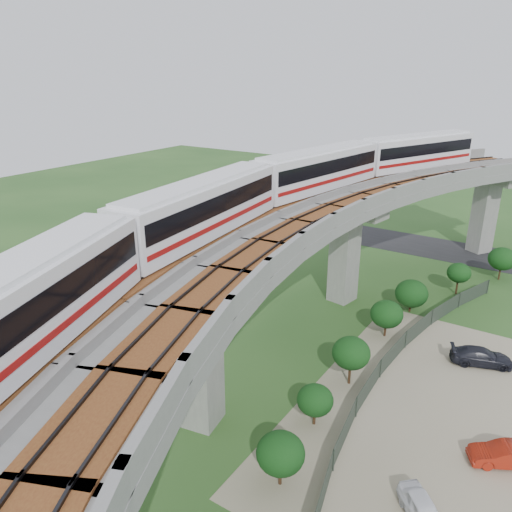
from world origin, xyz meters
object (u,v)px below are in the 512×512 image
object	(u,v)px
car_red	(505,455)
car_dark	(481,357)
car_white	(423,511)
metro_train	(288,191)

from	to	relation	value
car_red	car_dark	world-z (taller)	car_dark
car_white	car_red	xyz separation A→B (m)	(2.71, 6.20, 0.03)
metro_train	car_dark	xyz separation A→B (m)	(13.73, 5.06, -11.64)
metro_train	car_white	bearing A→B (deg)	-38.20
car_red	car_white	bearing A→B (deg)	-52.54
metro_train	car_red	bearing A→B (deg)	-16.15
car_red	car_dark	bearing A→B (deg)	167.95
metro_train	car_dark	world-z (taller)	metro_train
car_dark	metro_train	bearing A→B (deg)	89.58
car_dark	car_white	bearing A→B (deg)	160.44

